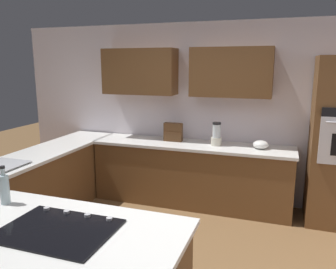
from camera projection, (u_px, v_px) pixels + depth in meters
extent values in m
cube|color=silver|center=(205.00, 113.00, 5.00)|extent=(6.00, 0.10, 2.60)
cube|color=brown|center=(231.00, 72.00, 4.55)|extent=(1.10, 0.34, 0.67)
cube|color=brown|center=(140.00, 72.00, 4.97)|extent=(1.10, 0.34, 0.67)
cube|color=brown|center=(191.00, 175.00, 4.86)|extent=(2.80, 0.60, 0.86)
cube|color=silver|center=(191.00, 145.00, 4.77)|extent=(2.84, 0.64, 0.04)
cube|color=brown|center=(38.00, 189.00, 4.32)|extent=(0.60, 2.90, 0.86)
cube|color=silver|center=(36.00, 155.00, 4.23)|extent=(0.64, 2.94, 0.04)
cube|color=silver|center=(58.00, 234.00, 2.28)|extent=(1.74, 0.99, 0.04)
cube|color=#515456|center=(5.00, 164.00, 3.76)|extent=(0.40, 0.30, 0.02)
cube|color=black|center=(58.00, 230.00, 2.27)|extent=(0.76, 0.56, 0.01)
cylinder|color=#B2B2B7|center=(109.00, 219.00, 2.39)|extent=(0.04, 0.04, 0.02)
cylinder|color=#B2B2B7|center=(87.00, 215.00, 2.45)|extent=(0.04, 0.04, 0.02)
cylinder|color=#B2B2B7|center=(67.00, 212.00, 2.51)|extent=(0.04, 0.04, 0.02)
cylinder|color=#B2B2B7|center=(47.00, 209.00, 2.56)|extent=(0.04, 0.04, 0.02)
cylinder|color=beige|center=(216.00, 141.00, 4.66)|extent=(0.15, 0.15, 0.11)
cylinder|color=silver|center=(217.00, 131.00, 4.63)|extent=(0.11, 0.11, 0.19)
cylinder|color=black|center=(217.00, 123.00, 4.61)|extent=(0.12, 0.12, 0.03)
ellipsoid|color=white|center=(261.00, 145.00, 4.47)|extent=(0.20, 0.20, 0.11)
cube|color=brown|center=(173.00, 132.00, 4.90)|extent=(0.27, 0.10, 0.27)
cube|color=brown|center=(172.00, 133.00, 4.85)|extent=(0.25, 0.02, 0.02)
cylinder|color=silver|center=(5.00, 190.00, 2.69)|extent=(0.08, 0.08, 0.24)
cylinder|color=silver|center=(3.00, 172.00, 2.66)|extent=(0.03, 0.03, 0.06)
cylinder|color=black|center=(2.00, 167.00, 2.65)|extent=(0.04, 0.04, 0.02)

